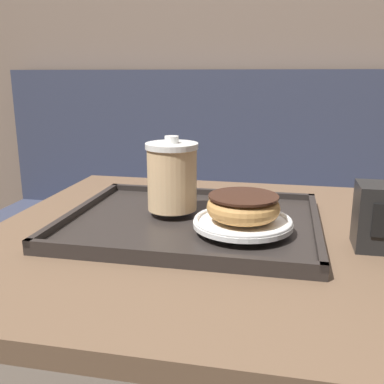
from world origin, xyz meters
name	(u,v)px	position (x,y,z in m)	size (l,w,h in m)	color
wall_behind	(260,15)	(0.00, 1.10, 1.20)	(8.00, 0.05, 2.40)	#7A6656
booth_bench	(184,250)	(-0.25, 0.87, 0.32)	(1.51, 0.44, 1.00)	#33384C
cafe_table	(210,324)	(0.00, 0.00, 0.53)	(0.78, 0.75, 0.72)	brown
serving_tray	(192,222)	(-0.04, 0.02, 0.72)	(0.45, 0.37, 0.02)	#282321
coffee_cup_front	(172,176)	(-0.08, 0.04, 0.80)	(0.10, 0.10, 0.14)	#E0B784
plate_with_chocolate_donut	(243,222)	(0.06, -0.03, 0.75)	(0.16, 0.16, 0.01)	white
donut_chocolate_glazed	(243,206)	(0.06, -0.03, 0.77)	(0.12, 0.12, 0.04)	tan
spoon	(234,201)	(0.03, 0.10, 0.75)	(0.03, 0.16, 0.01)	silver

